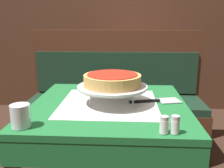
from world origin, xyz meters
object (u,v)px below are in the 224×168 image
object	(u,v)px
booth_bench	(115,116)
pizza_pan_stand	(112,88)
dining_table_front	(109,119)
deep_dish_pizza	(112,80)
condiment_caddy	(135,57)
water_glass_near	(20,116)
pizza_server	(157,101)
salt_shaker	(164,125)
dining_table_rear	(135,69)
pepper_shaker	(175,125)

from	to	relation	value
booth_bench	pizza_pan_stand	bearing A→B (deg)	-88.44
dining_table_front	booth_bench	distance (m)	0.90
dining_table_front	pizza_pan_stand	world-z (taller)	pizza_pan_stand
deep_dish_pizza	condiment_caddy	bearing A→B (deg)	83.94
dining_table_front	water_glass_near	size ratio (longest dim) A/B	8.56
pizza_server	salt_shaker	distance (m)	0.39
dining_table_front	pizza_server	world-z (taller)	pizza_server
dining_table_rear	pizza_pan_stand	distance (m)	1.58
dining_table_front	pizza_pan_stand	xyz separation A→B (m)	(0.02, -0.01, 0.18)
deep_dish_pizza	salt_shaker	world-z (taller)	deep_dish_pizza
salt_shaker	pizza_server	bearing A→B (deg)	86.78
pizza_pan_stand	deep_dish_pizza	xyz separation A→B (m)	(-0.00, 0.00, 0.04)
deep_dish_pizza	salt_shaker	size ratio (longest dim) A/B	4.30
dining_table_front	salt_shaker	xyz separation A→B (m)	(0.23, -0.36, 0.13)
booth_bench	salt_shaker	bearing A→B (deg)	-78.76
condiment_caddy	salt_shaker	bearing A→B (deg)	-88.40
water_glass_near	pepper_shaker	world-z (taller)	water_glass_near
deep_dish_pizza	salt_shaker	xyz separation A→B (m)	(0.22, -0.35, -0.09)
booth_bench	pizza_server	distance (m)	0.95
booth_bench	deep_dish_pizza	world-z (taller)	booth_bench
booth_bench	pizza_pan_stand	world-z (taller)	booth_bench
water_glass_near	pepper_shaker	size ratio (longest dim) A/B	1.33
dining_table_rear	pepper_shaker	world-z (taller)	pepper_shaker
dining_table_front	water_glass_near	distance (m)	0.49
pizza_server	water_glass_near	distance (m)	0.69
deep_dish_pizza	pizza_server	distance (m)	0.27
dining_table_rear	salt_shaker	distance (m)	1.91
pizza_server	pepper_shaker	size ratio (longest dim) A/B	4.00
deep_dish_pizza	pizza_server	bearing A→B (deg)	10.52
dining_table_rear	condiment_caddy	distance (m)	0.15
deep_dish_pizza	pepper_shaker	world-z (taller)	deep_dish_pizza
dining_table_rear	deep_dish_pizza	distance (m)	1.58
deep_dish_pizza	salt_shaker	distance (m)	0.42
dining_table_front	water_glass_near	xyz separation A→B (m)	(-0.33, -0.33, 0.14)
pizza_server	salt_shaker	xyz separation A→B (m)	(-0.02, -0.39, 0.03)
dining_table_rear	booth_bench	size ratio (longest dim) A/B	0.48
water_glass_near	salt_shaker	size ratio (longest dim) A/B	1.38
pizza_pan_stand	water_glass_near	xyz separation A→B (m)	(-0.35, -0.32, -0.04)
dining_table_front	condiment_caddy	bearing A→B (deg)	83.24
dining_table_front	salt_shaker	distance (m)	0.44
dining_table_rear	pizza_pan_stand	size ratio (longest dim) A/B	2.03
water_glass_near	condiment_caddy	distance (m)	1.93
condiment_caddy	deep_dish_pizza	bearing A→B (deg)	-96.06
condiment_caddy	pepper_shaker	bearing A→B (deg)	-87.14
pizza_pan_stand	deep_dish_pizza	world-z (taller)	deep_dish_pizza
pizza_pan_stand	salt_shaker	xyz separation A→B (m)	(0.22, -0.35, -0.05)
dining_table_front	condiment_caddy	distance (m)	1.54
booth_bench	pepper_shaker	xyz separation A→B (m)	(0.28, -1.20, 0.44)
booth_bench	pizza_pan_stand	distance (m)	0.99
booth_bench	condiment_caddy	bearing A→B (deg)	74.69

